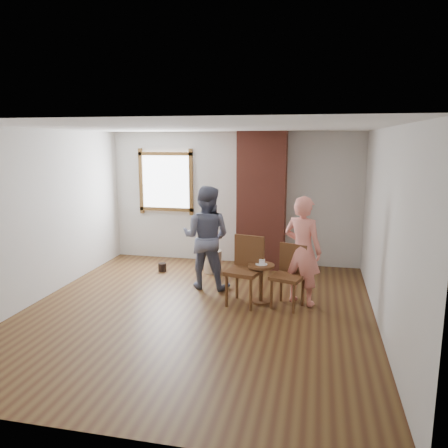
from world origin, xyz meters
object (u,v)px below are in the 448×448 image
(dining_chair_left, at_px, (246,266))
(dining_chair_right, at_px, (290,272))
(man, at_px, (206,237))
(stoneware_crock, at_px, (213,261))
(side_table, at_px, (261,277))
(person_pink, at_px, (302,251))

(dining_chair_left, xyz_separation_m, dining_chair_right, (0.65, 0.02, -0.06))
(dining_chair_left, height_order, man, man)
(stoneware_crock, height_order, side_table, side_table)
(stoneware_crock, height_order, man, man)
(dining_chair_left, relative_size, person_pink, 0.62)
(man, bearing_deg, dining_chair_left, 147.41)
(dining_chair_right, relative_size, person_pink, 0.56)
(side_table, xyz_separation_m, man, (-0.99, 0.53, 0.45))
(side_table, height_order, man, man)
(dining_chair_right, bearing_deg, man, 177.46)
(stoneware_crock, distance_m, side_table, 1.74)
(side_table, height_order, person_pink, person_pink)
(stoneware_crock, xyz_separation_m, side_table, (1.08, -1.35, 0.19))
(dining_chair_left, bearing_deg, man, 156.04)
(stoneware_crock, distance_m, man, 1.05)
(stoneware_crock, distance_m, dining_chair_left, 1.68)
(dining_chair_left, relative_size, side_table, 1.70)
(man, xyz_separation_m, person_pink, (1.59, -0.42, -0.03))
(person_pink, bearing_deg, side_table, 35.72)
(stoneware_crock, bearing_deg, person_pink, -36.39)
(dining_chair_left, distance_m, man, 1.00)
(stoneware_crock, distance_m, person_pink, 2.17)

